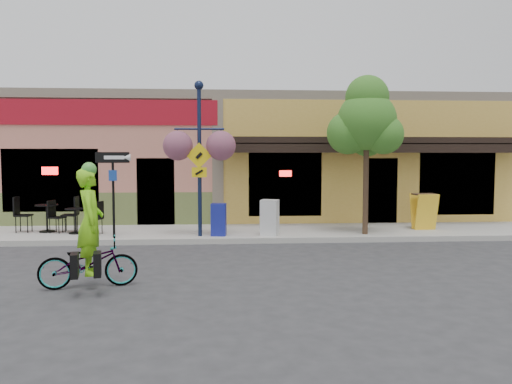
# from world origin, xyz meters

# --- Properties ---
(ground) EXTENTS (90.00, 90.00, 0.00)m
(ground) POSITION_xyz_m (0.00, 0.00, 0.00)
(ground) COLOR #2D2D30
(ground) RESTS_ON ground
(sidewalk) EXTENTS (24.00, 3.00, 0.15)m
(sidewalk) POSITION_xyz_m (0.00, 2.00, 0.07)
(sidewalk) COLOR #9E9B93
(sidewalk) RESTS_ON ground
(curb) EXTENTS (24.00, 0.12, 0.15)m
(curb) POSITION_xyz_m (0.00, 0.55, 0.07)
(curb) COLOR #A8A59E
(curb) RESTS_ON ground
(building) EXTENTS (18.20, 8.20, 4.50)m
(building) POSITION_xyz_m (0.00, 7.50, 2.25)
(building) COLOR #C37460
(building) RESTS_ON ground
(bicycle) EXTENTS (1.80, 0.93, 0.90)m
(bicycle) POSITION_xyz_m (-3.25, -3.82, 0.45)
(bicycle) COLOR maroon
(bicycle) RESTS_ON ground
(cyclist_rider) EXTENTS (0.58, 0.76, 1.88)m
(cyclist_rider) POSITION_xyz_m (-3.20, -3.82, 0.94)
(cyclist_rider) COLOR #7CDA16
(cyclist_rider) RESTS_ON ground
(lamp_post) EXTENTS (1.38, 0.60, 4.27)m
(lamp_post) POSITION_xyz_m (-1.48, 0.99, 2.28)
(lamp_post) COLOR #111B38
(lamp_post) RESTS_ON sidewalk
(one_way_sign) EXTENTS (0.91, 0.30, 2.32)m
(one_way_sign) POSITION_xyz_m (-3.80, 0.88, 1.31)
(one_way_sign) COLOR black
(one_way_sign) RESTS_ON sidewalk
(cafe_set_left) EXTENTS (1.76, 0.88, 1.05)m
(cafe_set_left) POSITION_xyz_m (-5.97, 2.02, 0.68)
(cafe_set_left) COLOR black
(cafe_set_left) RESTS_ON sidewalk
(cafe_set_right) EXTENTS (1.75, 1.22, 0.95)m
(cafe_set_right) POSITION_xyz_m (-5.04, 1.66, 0.63)
(cafe_set_right) COLOR black
(cafe_set_right) RESTS_ON sidewalk
(newspaper_box_blue) EXTENTS (0.44, 0.40, 0.90)m
(newspaper_box_blue) POSITION_xyz_m (-0.96, 1.02, 0.60)
(newspaper_box_blue) COLOR navy
(newspaper_box_blue) RESTS_ON sidewalk
(newspaper_box_grey) EXTENTS (0.57, 0.55, 1.00)m
(newspaper_box_grey) POSITION_xyz_m (0.46, 0.98, 0.65)
(newspaper_box_grey) COLOR silver
(newspaper_box_grey) RESTS_ON sidewalk
(street_tree) EXTENTS (1.87, 1.87, 4.52)m
(street_tree) POSITION_xyz_m (3.19, 1.04, 2.41)
(street_tree) COLOR #3D7A26
(street_tree) RESTS_ON sidewalk
(sandwich_board) EXTENTS (0.68, 0.51, 1.09)m
(sandwich_board) POSITION_xyz_m (5.23, 1.63, 0.70)
(sandwich_board) COLOR yellow
(sandwich_board) RESTS_ON sidewalk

